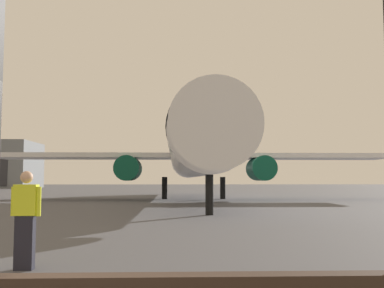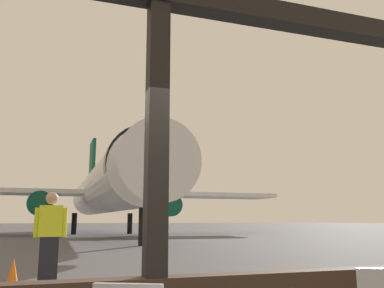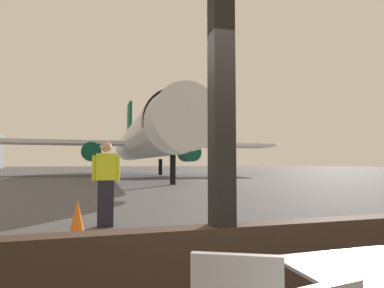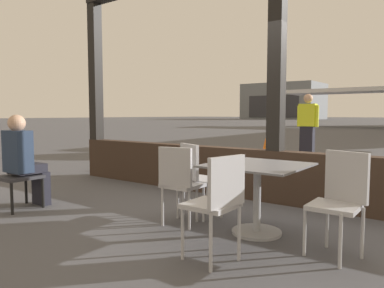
# 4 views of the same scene
# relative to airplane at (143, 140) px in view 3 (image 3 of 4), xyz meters

# --- Properties ---
(ground_plane) EXTENTS (220.00, 220.00, 0.00)m
(ground_plane) POSITION_rel_airplane_xyz_m (-3.28, 9.37, -3.75)
(ground_plane) COLOR #4C4C51
(window_frame) EXTENTS (7.91, 0.24, 3.66)m
(window_frame) POSITION_rel_airplane_xyz_m (-3.28, -30.63, -2.50)
(window_frame) COLOR #38281E
(window_frame) RESTS_ON ground
(airplane) EXTENTS (31.27, 36.11, 10.71)m
(airplane) POSITION_rel_airplane_xyz_m (0.00, 0.00, 0.00)
(airplane) COLOR silver
(airplane) RESTS_ON ground
(ground_crew_worker) EXTENTS (0.56, 0.22, 1.74)m
(ground_crew_worker) POSITION_rel_airplane_xyz_m (-4.22, -26.56, -2.85)
(ground_crew_worker) COLOR black
(ground_crew_worker) RESTS_ON ground
(traffic_cone) EXTENTS (0.36, 0.36, 0.72)m
(traffic_cone) POSITION_rel_airplane_xyz_m (-4.67, -27.97, -3.41)
(traffic_cone) COLOR orange
(traffic_cone) RESTS_ON ground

